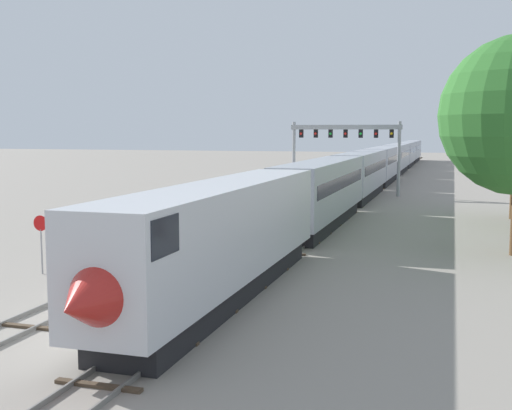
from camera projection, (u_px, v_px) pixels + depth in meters
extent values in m
plane|color=gray|center=(135.00, 320.00, 23.85)|extent=(400.00, 400.00, 0.00)
cube|color=slate|center=(370.00, 187.00, 80.50)|extent=(0.07, 200.00, 0.16)
cube|color=slate|center=(382.00, 187.00, 80.08)|extent=(0.07, 200.00, 0.16)
cube|color=#473828|center=(98.00, 386.00, 17.56)|extent=(2.60, 0.24, 0.10)
cube|color=#473828|center=(162.00, 340.00, 21.36)|extent=(2.60, 0.24, 0.10)
cube|color=#473828|center=(206.00, 309.00, 25.17)|extent=(2.60, 0.24, 0.10)
cube|color=#473828|center=(238.00, 286.00, 28.97)|extent=(2.60, 0.24, 0.10)
cube|color=#473828|center=(263.00, 268.00, 32.77)|extent=(2.60, 0.24, 0.10)
cube|color=#473828|center=(283.00, 254.00, 36.57)|extent=(2.60, 0.24, 0.10)
cube|color=#473828|center=(299.00, 242.00, 40.37)|extent=(2.60, 0.24, 0.10)
cube|color=#473828|center=(313.00, 233.00, 44.18)|extent=(2.60, 0.24, 0.10)
cube|color=#473828|center=(324.00, 225.00, 47.98)|extent=(2.60, 0.24, 0.10)
cube|color=#473828|center=(333.00, 218.00, 51.78)|extent=(2.60, 0.24, 0.10)
cube|color=#473828|center=(342.00, 212.00, 55.58)|extent=(2.60, 0.24, 0.10)
cube|color=#473828|center=(349.00, 207.00, 59.38)|extent=(2.60, 0.24, 0.10)
cube|color=#473828|center=(355.00, 202.00, 63.19)|extent=(2.60, 0.24, 0.10)
cube|color=#473828|center=(361.00, 198.00, 66.99)|extent=(2.60, 0.24, 0.10)
cube|color=#473828|center=(366.00, 195.00, 70.79)|extent=(2.60, 0.24, 0.10)
cube|color=#473828|center=(370.00, 191.00, 74.59)|extent=(2.60, 0.24, 0.10)
cube|color=#473828|center=(374.00, 188.00, 78.39)|extent=(2.60, 0.24, 0.10)
cube|color=#473828|center=(378.00, 186.00, 82.20)|extent=(2.60, 0.24, 0.10)
cube|color=#473828|center=(381.00, 183.00, 86.00)|extent=(2.60, 0.24, 0.10)
cube|color=#473828|center=(384.00, 181.00, 89.80)|extent=(2.60, 0.24, 0.10)
cube|color=#473828|center=(387.00, 179.00, 93.60)|extent=(2.60, 0.24, 0.10)
cube|color=#473828|center=(390.00, 177.00, 97.40)|extent=(2.60, 0.24, 0.10)
cube|color=#473828|center=(392.00, 176.00, 101.21)|extent=(2.60, 0.24, 0.10)
cube|color=#473828|center=(394.00, 174.00, 105.01)|extent=(2.60, 0.24, 0.10)
cube|color=#473828|center=(397.00, 173.00, 108.81)|extent=(2.60, 0.24, 0.10)
cube|color=#473828|center=(398.00, 171.00, 112.61)|extent=(2.60, 0.24, 0.10)
cube|color=#473828|center=(400.00, 170.00, 116.41)|extent=(2.60, 0.24, 0.10)
cube|color=#473828|center=(402.00, 169.00, 120.22)|extent=(2.60, 0.24, 0.10)
cube|color=#473828|center=(404.00, 168.00, 124.02)|extent=(2.60, 0.24, 0.10)
cube|color=#473828|center=(405.00, 166.00, 127.82)|extent=(2.60, 0.24, 0.10)
cube|color=#473828|center=(407.00, 165.00, 131.62)|extent=(2.60, 0.24, 0.10)
cube|color=#473828|center=(408.00, 164.00, 135.42)|extent=(2.60, 0.24, 0.10)
cube|color=#473828|center=(409.00, 164.00, 139.23)|extent=(2.60, 0.24, 0.10)
cube|color=#473828|center=(410.00, 163.00, 143.03)|extent=(2.60, 0.24, 0.10)
cube|color=#473828|center=(411.00, 162.00, 146.83)|extent=(2.60, 0.24, 0.10)
cube|color=#473828|center=(412.00, 161.00, 150.63)|extent=(2.60, 0.24, 0.10)
cube|color=#473828|center=(414.00, 160.00, 154.43)|extent=(2.60, 0.24, 0.10)
cube|color=#473828|center=(414.00, 160.00, 158.24)|extent=(2.60, 0.24, 0.10)
cube|color=#473828|center=(415.00, 159.00, 162.04)|extent=(2.60, 0.24, 0.10)
cube|color=#473828|center=(416.00, 158.00, 165.84)|extent=(2.60, 0.24, 0.10)
cube|color=#473828|center=(417.00, 158.00, 169.64)|extent=(2.60, 0.24, 0.10)
cube|color=#473828|center=(418.00, 157.00, 173.44)|extent=(2.60, 0.24, 0.10)
cube|color=slate|center=(288.00, 202.00, 63.08)|extent=(0.07, 160.00, 0.16)
cube|color=slate|center=(303.00, 202.00, 62.66)|extent=(0.07, 160.00, 0.16)
cube|color=#473828|center=(20.00, 326.00, 22.96)|extent=(2.60, 0.24, 0.10)
cube|color=#473828|center=(82.00, 298.00, 26.76)|extent=(2.60, 0.24, 0.10)
cube|color=#473828|center=(128.00, 278.00, 30.56)|extent=(2.60, 0.24, 0.10)
cube|color=#473828|center=(164.00, 261.00, 34.36)|extent=(2.60, 0.24, 0.10)
cube|color=#473828|center=(193.00, 248.00, 38.16)|extent=(2.60, 0.24, 0.10)
cube|color=#473828|center=(217.00, 238.00, 41.97)|extent=(2.60, 0.24, 0.10)
cube|color=#473828|center=(236.00, 229.00, 45.77)|extent=(2.60, 0.24, 0.10)
cube|color=#473828|center=(253.00, 222.00, 49.57)|extent=(2.60, 0.24, 0.10)
cube|color=#473828|center=(267.00, 215.00, 53.37)|extent=(2.60, 0.24, 0.10)
cube|color=#473828|center=(280.00, 210.00, 57.17)|extent=(2.60, 0.24, 0.10)
cube|color=#473828|center=(291.00, 205.00, 60.98)|extent=(2.60, 0.24, 0.10)
cube|color=#473828|center=(300.00, 200.00, 64.78)|extent=(2.60, 0.24, 0.10)
cube|color=#473828|center=(309.00, 197.00, 68.58)|extent=(2.60, 0.24, 0.10)
cube|color=#473828|center=(316.00, 193.00, 72.38)|extent=(2.60, 0.24, 0.10)
cube|color=#473828|center=(323.00, 190.00, 76.18)|extent=(2.60, 0.24, 0.10)
cube|color=#473828|center=(329.00, 187.00, 79.99)|extent=(2.60, 0.24, 0.10)
cube|color=#473828|center=(335.00, 185.00, 83.79)|extent=(2.60, 0.24, 0.10)
cube|color=#473828|center=(340.00, 182.00, 87.59)|extent=(2.60, 0.24, 0.10)
cube|color=#473828|center=(345.00, 180.00, 91.39)|extent=(2.60, 0.24, 0.10)
cube|color=#473828|center=(349.00, 178.00, 95.19)|extent=(2.60, 0.24, 0.10)
cube|color=#473828|center=(353.00, 177.00, 99.00)|extent=(2.60, 0.24, 0.10)
cube|color=#473828|center=(357.00, 175.00, 102.80)|extent=(2.60, 0.24, 0.10)
cube|color=#473828|center=(361.00, 173.00, 106.60)|extent=(2.60, 0.24, 0.10)
cube|color=#473828|center=(364.00, 172.00, 110.40)|extent=(2.60, 0.24, 0.10)
cube|color=#473828|center=(367.00, 171.00, 114.20)|extent=(2.60, 0.24, 0.10)
cube|color=#473828|center=(370.00, 169.00, 118.01)|extent=(2.60, 0.24, 0.10)
cube|color=#473828|center=(372.00, 168.00, 121.81)|extent=(2.60, 0.24, 0.10)
cube|color=#473828|center=(375.00, 167.00, 125.61)|extent=(2.60, 0.24, 0.10)
cube|color=#473828|center=(377.00, 166.00, 129.41)|extent=(2.60, 0.24, 0.10)
cube|color=#473828|center=(379.00, 165.00, 133.21)|extent=(2.60, 0.24, 0.10)
cube|color=#473828|center=(381.00, 164.00, 137.02)|extent=(2.60, 0.24, 0.10)
cube|color=silver|center=(224.00, 229.00, 26.86)|extent=(3.00, 20.24, 3.80)
cone|color=#B2231E|center=(92.00, 299.00, 17.09)|extent=(2.88, 2.60, 2.88)
cube|color=black|center=(117.00, 234.00, 18.25)|extent=(3.04, 1.80, 1.10)
cube|color=black|center=(224.00, 285.00, 27.13)|extent=(2.52, 18.22, 1.00)
cube|color=#9EA3AD|center=(323.00, 187.00, 47.05)|extent=(3.00, 20.24, 3.80)
cube|color=black|center=(323.00, 182.00, 47.00)|extent=(3.04, 18.62, 0.90)
cube|color=black|center=(322.00, 220.00, 47.32)|extent=(2.52, 18.22, 1.00)
cube|color=#9EA3AD|center=(362.00, 170.00, 67.23)|extent=(3.00, 20.24, 3.80)
cube|color=black|center=(362.00, 166.00, 67.19)|extent=(3.04, 18.62, 0.90)
cube|color=black|center=(362.00, 193.00, 67.51)|extent=(2.52, 18.22, 1.00)
cube|color=#9EA3AD|center=(383.00, 161.00, 87.42)|extent=(3.00, 20.24, 3.80)
cube|color=black|center=(383.00, 158.00, 87.38)|extent=(3.04, 18.62, 0.90)
cube|color=black|center=(383.00, 179.00, 87.69)|extent=(2.52, 18.22, 1.00)
cube|color=#9EA3AD|center=(397.00, 156.00, 107.61)|extent=(3.00, 20.24, 3.80)
cube|color=black|center=(397.00, 153.00, 107.57)|extent=(3.04, 18.62, 0.90)
cube|color=black|center=(396.00, 170.00, 107.88)|extent=(2.52, 18.22, 1.00)
cube|color=#9EA3AD|center=(406.00, 152.00, 127.80)|extent=(3.00, 20.24, 3.80)
cube|color=black|center=(406.00, 150.00, 127.75)|extent=(3.04, 18.62, 0.90)
cube|color=black|center=(405.00, 164.00, 128.07)|extent=(2.52, 18.22, 1.00)
cube|color=#9EA3AD|center=(412.00, 149.00, 147.99)|extent=(3.00, 20.24, 3.80)
cube|color=black|center=(412.00, 147.00, 147.94)|extent=(3.04, 18.62, 0.90)
cube|color=black|center=(412.00, 160.00, 148.26)|extent=(2.52, 18.22, 1.00)
cylinder|color=#999BA0|center=(294.00, 158.00, 72.18)|extent=(0.36, 0.36, 7.99)
cylinder|color=#999BA0|center=(399.00, 159.00, 68.85)|extent=(0.36, 0.36, 7.99)
cube|color=#999BA0|center=(346.00, 127.00, 70.13)|extent=(12.10, 0.36, 0.50)
cube|color=black|center=(301.00, 134.00, 71.68)|extent=(0.44, 0.32, 0.90)
sphere|color=red|center=(301.00, 134.00, 71.50)|extent=(0.28, 0.28, 0.28)
cube|color=black|center=(316.00, 134.00, 71.21)|extent=(0.44, 0.32, 0.90)
sphere|color=red|center=(315.00, 134.00, 71.03)|extent=(0.28, 0.28, 0.28)
cube|color=black|center=(331.00, 134.00, 70.73)|extent=(0.44, 0.32, 0.90)
sphere|color=green|center=(330.00, 134.00, 70.55)|extent=(0.28, 0.28, 0.28)
cube|color=black|center=(346.00, 134.00, 70.26)|extent=(0.44, 0.32, 0.90)
sphere|color=red|center=(345.00, 134.00, 70.07)|extent=(0.28, 0.28, 0.28)
cube|color=black|center=(361.00, 134.00, 69.78)|extent=(0.44, 0.32, 0.90)
sphere|color=green|center=(360.00, 134.00, 69.60)|extent=(0.28, 0.28, 0.28)
cube|color=black|center=(376.00, 134.00, 69.30)|extent=(0.44, 0.32, 0.90)
sphere|color=red|center=(376.00, 134.00, 69.12)|extent=(0.28, 0.28, 0.28)
cube|color=black|center=(392.00, 134.00, 68.83)|extent=(0.44, 0.32, 0.90)
sphere|color=yellow|center=(391.00, 134.00, 68.65)|extent=(0.28, 0.28, 0.28)
cylinder|color=gray|center=(42.00, 252.00, 31.47)|extent=(0.08, 0.08, 2.20)
cylinder|color=red|center=(40.00, 223.00, 31.30)|extent=(0.76, 0.03, 0.76)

